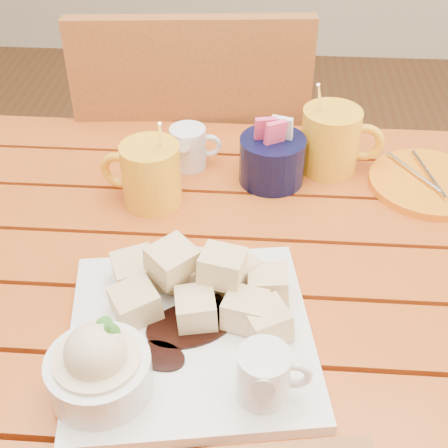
# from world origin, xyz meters

# --- Properties ---
(table) EXTENTS (1.20, 0.79, 0.75)m
(table) POSITION_xyz_m (0.00, 0.00, 0.64)
(table) COLOR #AB3716
(table) RESTS_ON ground
(dessert_plate) EXTENTS (0.33, 0.33, 0.12)m
(dessert_plate) POSITION_xyz_m (-0.01, -0.16, 0.78)
(dessert_plate) COLOR white
(dessert_plate) RESTS_ON table
(coffee_mug_left) EXTENTS (0.13, 0.09, 0.15)m
(coffee_mug_left) POSITION_xyz_m (-0.09, 0.14, 0.80)
(coffee_mug_left) COLOR #FBAD1F
(coffee_mug_left) RESTS_ON table
(coffee_mug_right) EXTENTS (0.14, 0.10, 0.16)m
(coffee_mug_right) POSITION_xyz_m (0.20, 0.26, 0.81)
(coffee_mug_right) COLOR #FBAD1F
(coffee_mug_right) RESTS_ON table
(cream_pitcher) EXTENTS (0.09, 0.07, 0.07)m
(cream_pitcher) POSITION_xyz_m (-0.04, 0.25, 0.79)
(cream_pitcher) COLOR white
(cream_pitcher) RESTS_ON table
(sugar_caddy) EXTENTS (0.11, 0.11, 0.12)m
(sugar_caddy) POSITION_xyz_m (0.10, 0.21, 0.79)
(sugar_caddy) COLOR black
(sugar_caddy) RESTS_ON table
(orange_saucer) EXTENTS (0.19, 0.19, 0.02)m
(orange_saucer) POSITION_xyz_m (0.35, 0.21, 0.76)
(orange_saucer) COLOR orange
(orange_saucer) RESTS_ON table
(chair_far) EXTENTS (0.48, 0.48, 0.94)m
(chair_far) POSITION_xyz_m (-0.06, 0.53, 0.53)
(chair_far) COLOR brown
(chair_far) RESTS_ON ground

